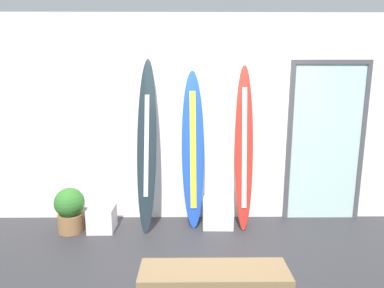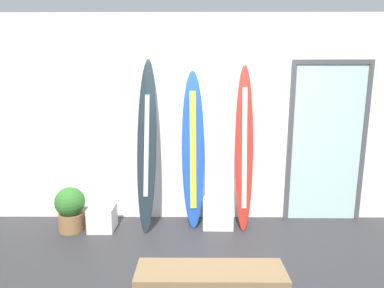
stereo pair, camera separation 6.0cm
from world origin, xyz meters
name	(u,v)px [view 2 (the right image)]	position (x,y,z in m)	size (l,w,h in m)	color
ground	(206,265)	(0.00, 0.00, -0.02)	(8.00, 8.00, 0.04)	#2E2D31
wall_back	(203,120)	(0.00, 1.30, 1.40)	(7.20, 0.20, 2.80)	white
surfboard_charcoal	(147,147)	(-0.74, 0.91, 1.10)	(0.28, 0.54, 2.22)	#1C282F
surfboard_cobalt	(193,151)	(-0.14, 0.99, 1.03)	(0.32, 0.40, 2.08)	blue
surfboard_crimson	(244,149)	(0.53, 0.95, 1.06)	(0.26, 0.47, 2.15)	red
display_block_left	(102,218)	(-1.34, 0.80, 0.16)	(0.33, 0.33, 0.32)	silver
display_block_center	(218,213)	(0.19, 0.94, 0.17)	(0.41, 0.41, 0.35)	silver
glass_door	(327,140)	(1.69, 1.18, 1.14)	(1.07, 0.06, 2.21)	silver
potted_plant	(70,208)	(-1.74, 0.78, 0.31)	(0.38, 0.38, 0.58)	olive
bench	(210,276)	(0.00, -0.88, 0.43)	(1.16, 0.33, 0.49)	olive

